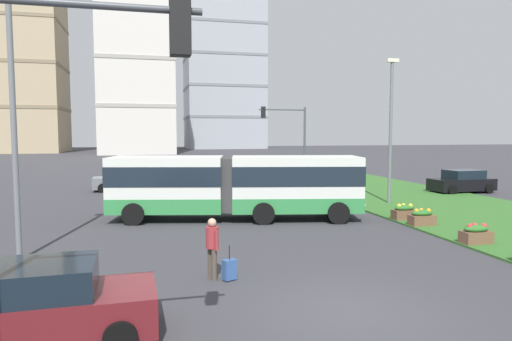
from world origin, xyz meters
TOP-DOWN VIEW (x-y plane):
  - ground_plane at (0.00, 0.00)m, footprint 260.00×260.00m
  - grass_median at (11.64, 10.00)m, footprint 10.00×70.00m
  - articulated_bus at (-0.35, 11.52)m, footprint 12.06×4.90m
  - car_black_sedan at (16.68, 17.32)m, footprint 4.49×2.20m
  - car_grey_wagon at (-6.04, 24.11)m, footprint 4.46×2.15m
  - car_maroon_sedan at (-6.54, -0.04)m, footprint 4.46×2.14m
  - pedestrian_crossing at (-2.70, 2.99)m, footprint 0.36×0.54m
  - rolling_suitcase at (-2.25, 2.79)m, footprint 0.43×0.36m
  - flower_planter_1 at (7.24, 4.55)m, footprint 1.10×0.56m
  - flower_planter_2 at (7.24, 7.89)m, footprint 1.10×0.56m
  - flower_planter_3 at (7.24, 9.29)m, footprint 1.10×0.56m
  - traffic_light_near_left at (-6.22, -3.00)m, footprint 3.93×0.28m
  - traffic_light_far_right at (5.72, 22.00)m, footprint 3.52×0.28m
  - streetlight_left at (-8.50, 6.35)m, footprint 0.70×0.28m
  - streetlight_median at (9.14, 13.95)m, footprint 0.70×0.28m
  - apartment_tower_west at (-30.00, 97.30)m, footprint 16.38×17.22m
  - apartment_tower_westcentre at (-6.17, 85.84)m, footprint 14.68×16.55m
  - apartment_tower_centre at (16.29, 114.27)m, footprint 20.57×18.67m

SIDE VIEW (x-z plane):
  - ground_plane at x=0.00m, z-range 0.00..0.00m
  - grass_median at x=11.64m, z-range 0.00..0.08m
  - rolling_suitcase at x=-2.25m, z-range -0.17..0.80m
  - flower_planter_1 at x=7.24m, z-range 0.06..0.80m
  - flower_planter_2 at x=7.24m, z-range 0.06..0.80m
  - flower_planter_3 at x=7.24m, z-range 0.06..0.80m
  - car_black_sedan at x=16.68m, z-range -0.04..1.54m
  - car_grey_wagon at x=-6.04m, z-range -0.04..1.54m
  - car_maroon_sedan at x=-6.54m, z-range -0.04..1.54m
  - pedestrian_crossing at x=-2.70m, z-range 0.13..1.87m
  - articulated_bus at x=-0.35m, z-range 0.15..3.15m
  - traffic_light_far_right at x=5.72m, z-range 1.11..7.10m
  - traffic_light_near_left at x=-6.22m, z-range 1.13..7.08m
  - streetlight_median at x=9.14m, z-range 0.44..8.74m
  - streetlight_left at x=-8.50m, z-range 0.45..10.32m
  - apartment_tower_westcentre at x=-6.17m, z-range 0.02..35.57m
  - apartment_tower_west at x=-30.00m, z-range 0.02..36.03m
  - apartment_tower_centre at x=16.29m, z-range 0.02..40.11m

